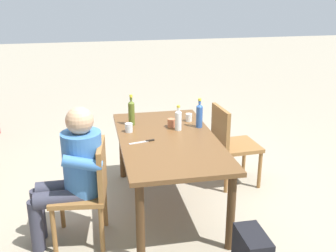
{
  "coord_description": "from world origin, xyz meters",
  "views": [
    {
      "loc": [
        -3.46,
        0.69,
        2.09
      ],
      "look_at": [
        0.0,
        0.0,
        0.84
      ],
      "focal_mm": 43.73,
      "sensor_mm": 36.0,
      "label": 1
    }
  ],
  "objects_px": {
    "person_in_white_shirt": "(73,170)",
    "cup_glass": "(129,128)",
    "bottle_clear": "(178,119)",
    "chair_near_right": "(230,141)",
    "bottle_blue": "(199,115)",
    "dining_table": "(168,147)",
    "bottle_olive": "(131,112)",
    "cup_white": "(189,117)",
    "cup_terracotta": "(171,123)",
    "chair_far_left": "(88,187)",
    "table_knife": "(144,142)"
  },
  "relations": [
    {
      "from": "person_in_white_shirt",
      "to": "cup_glass",
      "type": "height_order",
      "value": "person_in_white_shirt"
    },
    {
      "from": "person_in_white_shirt",
      "to": "bottle_clear",
      "type": "relative_size",
      "value": 4.69
    },
    {
      "from": "chair_near_right",
      "to": "person_in_white_shirt",
      "type": "xyz_separation_m",
      "value": [
        -0.74,
        1.6,
        0.17
      ]
    },
    {
      "from": "person_in_white_shirt",
      "to": "bottle_blue",
      "type": "relative_size",
      "value": 3.97
    },
    {
      "from": "dining_table",
      "to": "bottle_olive",
      "type": "distance_m",
      "value": 0.57
    },
    {
      "from": "person_in_white_shirt",
      "to": "cup_white",
      "type": "height_order",
      "value": "person_in_white_shirt"
    },
    {
      "from": "bottle_clear",
      "to": "cup_terracotta",
      "type": "height_order",
      "value": "bottle_clear"
    },
    {
      "from": "chair_near_right",
      "to": "chair_far_left",
      "type": "bearing_deg",
      "value": 116.66
    },
    {
      "from": "dining_table",
      "to": "bottle_blue",
      "type": "height_order",
      "value": "bottle_blue"
    },
    {
      "from": "chair_near_right",
      "to": "person_in_white_shirt",
      "type": "bearing_deg",
      "value": 114.8
    },
    {
      "from": "cup_terracotta",
      "to": "chair_far_left",
      "type": "bearing_deg",
      "value": 129.14
    },
    {
      "from": "person_in_white_shirt",
      "to": "bottle_olive",
      "type": "height_order",
      "value": "person_in_white_shirt"
    },
    {
      "from": "bottle_clear",
      "to": "table_knife",
      "type": "height_order",
      "value": "bottle_clear"
    },
    {
      "from": "dining_table",
      "to": "cup_glass",
      "type": "distance_m",
      "value": 0.43
    },
    {
      "from": "cup_glass",
      "to": "person_in_white_shirt",
      "type": "bearing_deg",
      "value": 139.76
    },
    {
      "from": "bottle_olive",
      "to": "dining_table",
      "type": "bearing_deg",
      "value": -146.92
    },
    {
      "from": "dining_table",
      "to": "table_knife",
      "type": "relative_size",
      "value": 6.95
    },
    {
      "from": "chair_near_right",
      "to": "table_knife",
      "type": "bearing_deg",
      "value": 113.17
    },
    {
      "from": "person_in_white_shirt",
      "to": "cup_terracotta",
      "type": "distance_m",
      "value": 1.17
    },
    {
      "from": "dining_table",
      "to": "chair_far_left",
      "type": "bearing_deg",
      "value": 117.13
    },
    {
      "from": "chair_far_left",
      "to": "chair_near_right",
      "type": "relative_size",
      "value": 1.0
    },
    {
      "from": "person_in_white_shirt",
      "to": "cup_terracotta",
      "type": "xyz_separation_m",
      "value": [
        0.67,
        -0.95,
        0.11
      ]
    },
    {
      "from": "cup_terracotta",
      "to": "cup_glass",
      "type": "xyz_separation_m",
      "value": [
        -0.06,
        0.43,
        0.0
      ]
    },
    {
      "from": "table_knife",
      "to": "chair_near_right",
      "type": "bearing_deg",
      "value": -66.83
    },
    {
      "from": "dining_table",
      "to": "bottle_clear",
      "type": "height_order",
      "value": "bottle_clear"
    },
    {
      "from": "bottle_olive",
      "to": "bottle_clear",
      "type": "distance_m",
      "value": 0.49
    },
    {
      "from": "bottle_blue",
      "to": "person_in_white_shirt",
      "type": "bearing_deg",
      "value": 116.69
    },
    {
      "from": "dining_table",
      "to": "cup_glass",
      "type": "xyz_separation_m",
      "value": [
        0.24,
        0.34,
        0.13
      ]
    },
    {
      "from": "chair_far_left",
      "to": "cup_glass",
      "type": "height_order",
      "value": "chair_far_left"
    },
    {
      "from": "cup_white",
      "to": "cup_glass",
      "type": "height_order",
      "value": "cup_glass"
    },
    {
      "from": "bottle_clear",
      "to": "cup_glass",
      "type": "xyz_separation_m",
      "value": [
        0.04,
        0.48,
        -0.07
      ]
    },
    {
      "from": "cup_terracotta",
      "to": "table_knife",
      "type": "height_order",
      "value": "cup_terracotta"
    },
    {
      "from": "bottle_clear",
      "to": "cup_white",
      "type": "xyz_separation_m",
      "value": [
        0.24,
        -0.16,
        -0.07
      ]
    },
    {
      "from": "cup_white",
      "to": "chair_far_left",
      "type": "bearing_deg",
      "value": 127.9
    },
    {
      "from": "bottle_clear",
      "to": "cup_white",
      "type": "height_order",
      "value": "bottle_clear"
    },
    {
      "from": "cup_terracotta",
      "to": "bottle_olive",
      "type": "bearing_deg",
      "value": 69.83
    },
    {
      "from": "table_knife",
      "to": "cup_terracotta",
      "type": "bearing_deg",
      "value": -42.74
    },
    {
      "from": "bottle_olive",
      "to": "bottle_blue",
      "type": "height_order",
      "value": "bottle_olive"
    },
    {
      "from": "cup_white",
      "to": "table_knife",
      "type": "xyz_separation_m",
      "value": [
        -0.49,
        0.54,
        -0.04
      ]
    },
    {
      "from": "dining_table",
      "to": "cup_terracotta",
      "type": "xyz_separation_m",
      "value": [
        0.3,
        -0.09,
        0.13
      ]
    },
    {
      "from": "person_in_white_shirt",
      "to": "table_knife",
      "type": "bearing_deg",
      "value": -62.72
    },
    {
      "from": "dining_table",
      "to": "chair_far_left",
      "type": "xyz_separation_m",
      "value": [
        -0.38,
        0.75,
        -0.15
      ]
    },
    {
      "from": "bottle_clear",
      "to": "cup_glass",
      "type": "height_order",
      "value": "bottle_clear"
    },
    {
      "from": "cup_terracotta",
      "to": "cup_glass",
      "type": "distance_m",
      "value": 0.43
    },
    {
      "from": "chair_far_left",
      "to": "person_in_white_shirt",
      "type": "distance_m",
      "value": 0.2
    },
    {
      "from": "dining_table",
      "to": "cup_white",
      "type": "relative_size",
      "value": 20.52
    },
    {
      "from": "bottle_olive",
      "to": "cup_white",
      "type": "height_order",
      "value": "bottle_olive"
    },
    {
      "from": "cup_white",
      "to": "cup_terracotta",
      "type": "relative_size",
      "value": 0.96
    },
    {
      "from": "chair_near_right",
      "to": "bottle_olive",
      "type": "height_order",
      "value": "bottle_olive"
    },
    {
      "from": "dining_table",
      "to": "table_knife",
      "type": "height_order",
      "value": "table_knife"
    }
  ]
}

